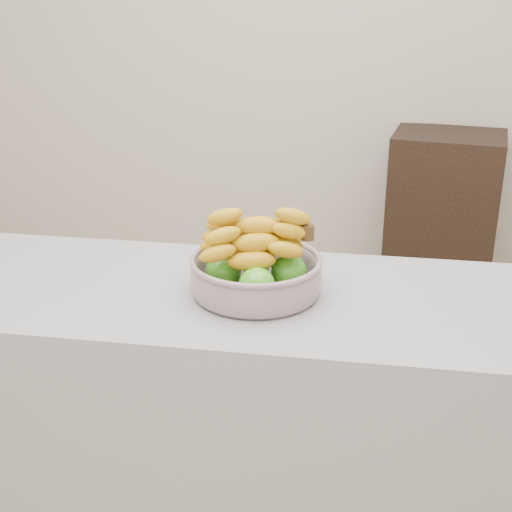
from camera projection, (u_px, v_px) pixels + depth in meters
The scene contains 3 objects.
counter at pixel (245, 440), 1.96m from camera, with size 2.00×0.60×0.90m, color gray.
cabinet at pixel (441, 226), 3.53m from camera, with size 0.51×0.41×0.93m, color black.
fruit_bowl at pixel (256, 270), 1.76m from camera, with size 0.33×0.33×0.20m.
Camera 1 is at (0.29, -1.65, 1.66)m, focal length 50.00 mm.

